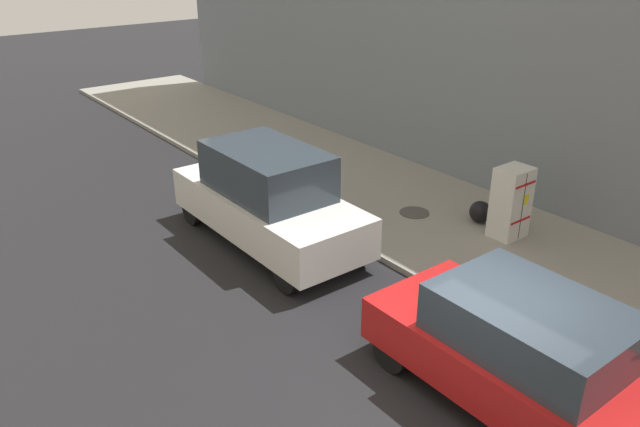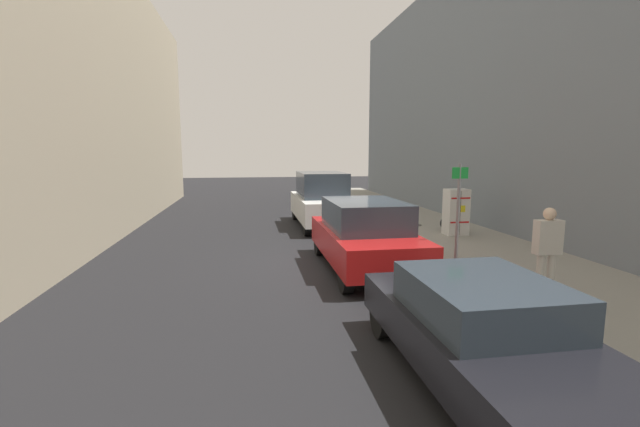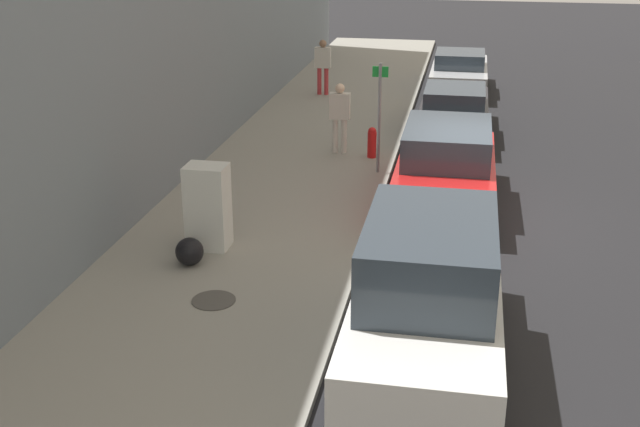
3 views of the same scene
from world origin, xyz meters
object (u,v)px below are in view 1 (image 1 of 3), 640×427
at_px(discarded_refrigerator, 511,202).
at_px(trash_bag, 480,212).
at_px(parked_van_white, 268,198).
at_px(parked_suv_red, 527,354).

height_order(discarded_refrigerator, trash_bag, discarded_refrigerator).
xyz_separation_m(discarded_refrigerator, parked_van_white, (4.12, -3.08, 0.15)).
xyz_separation_m(discarded_refrigerator, trash_bag, (-0.09, -0.82, -0.53)).
height_order(discarded_refrigerator, parked_suv_red, parked_suv_red).
relative_size(parked_van_white, parked_suv_red, 1.08).
xyz_separation_m(trash_bag, parked_suv_red, (4.21, 4.14, 0.52)).
bearing_deg(parked_suv_red, parked_van_white, -90.00).
bearing_deg(parked_van_white, trash_bag, 151.77).
distance_m(discarded_refrigerator, trash_bag, 0.98).
distance_m(discarded_refrigerator, parked_van_white, 5.14).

